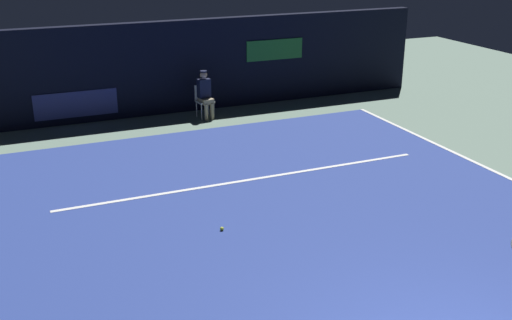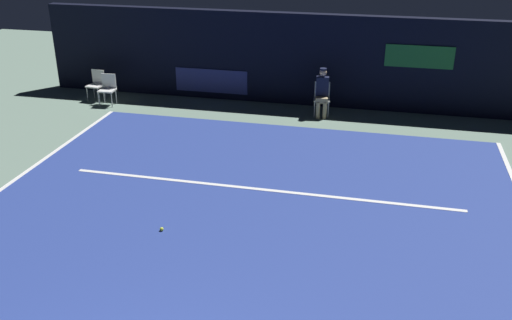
# 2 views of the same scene
# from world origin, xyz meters

# --- Properties ---
(ground_plane) EXTENTS (31.14, 31.14, 0.00)m
(ground_plane) POSITION_xyz_m (0.00, 4.76, 0.00)
(ground_plane) COLOR slate
(court_surface) EXTENTS (10.33, 11.52, 0.01)m
(court_surface) POSITION_xyz_m (0.00, 4.76, 0.01)
(court_surface) COLOR navy
(court_surface) RESTS_ON ground
(line_sideline_left) EXTENTS (0.10, 11.52, 0.01)m
(line_sideline_left) POSITION_xyz_m (5.11, 4.76, 0.01)
(line_sideline_left) COLOR white
(line_sideline_left) RESTS_ON court_surface
(line_service) EXTENTS (8.06, 0.10, 0.01)m
(line_service) POSITION_xyz_m (0.00, 6.78, 0.01)
(line_service) COLOR white
(line_service) RESTS_ON court_surface
(back_wall) EXTENTS (15.62, 0.33, 2.60)m
(back_wall) POSITION_xyz_m (-0.00, 12.50, 1.30)
(back_wall) COLOR black
(back_wall) RESTS_ON ground
(line_judge_on_chair) EXTENTS (0.48, 0.56, 1.32)m
(line_judge_on_chair) POSITION_xyz_m (0.65, 11.56, 0.69)
(line_judge_on_chair) COLOR white
(line_judge_on_chair) RESTS_ON ground
(tennis_ball) EXTENTS (0.07, 0.07, 0.07)m
(tennis_ball) POSITION_xyz_m (-1.33, 4.81, 0.05)
(tennis_ball) COLOR #CCE033
(tennis_ball) RESTS_ON court_surface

